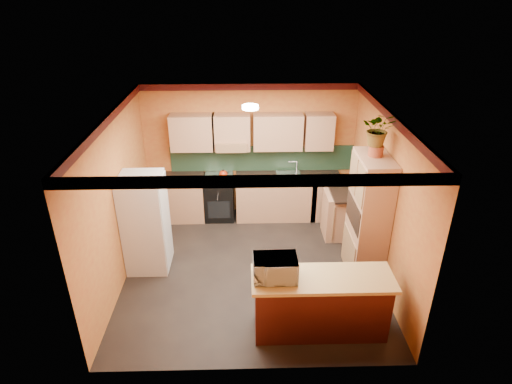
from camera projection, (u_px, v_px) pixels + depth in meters
room_shell at (252, 149)px, 6.65m from camera, size 4.24×4.24×2.72m
base_cabinets_back at (250, 198)px, 8.75m from camera, size 3.65×0.60×0.88m
countertop_back at (250, 177)px, 8.54m from camera, size 3.65×0.62×0.04m
stove at (219, 197)px, 8.73m from camera, size 0.58×0.58×0.91m
kettle at (223, 174)px, 8.44m from camera, size 0.18×0.18×0.18m
sink at (288, 175)px, 8.55m from camera, size 0.48×0.40×0.03m
base_cabinets_right at (345, 215)px, 8.12m from camera, size 0.60×0.80×0.88m
countertop_right at (348, 193)px, 7.91m from camera, size 0.62×0.80×0.04m
fridge at (145, 223)px, 7.05m from camera, size 0.68×0.66×1.70m
pantry at (368, 218)px, 6.79m from camera, size 0.48×0.90×2.10m
fern_pot at (376, 151)px, 6.33m from camera, size 0.22×0.22×0.16m
fern at (379, 129)px, 6.18m from camera, size 0.56×0.51×0.51m
breakfast_bar at (321, 306)px, 5.87m from camera, size 1.80×0.55×0.88m
bar_top at (323, 279)px, 5.66m from camera, size 1.90×0.65×0.05m
microwave at (275, 268)px, 5.57m from camera, size 0.58×0.40×0.32m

